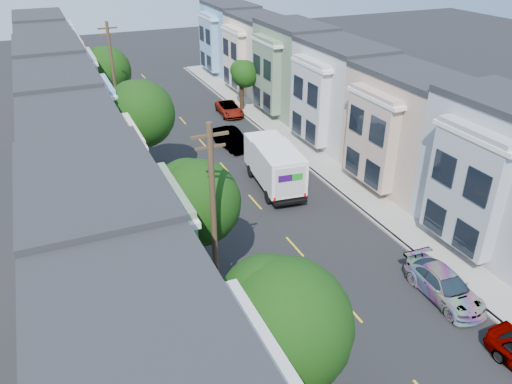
# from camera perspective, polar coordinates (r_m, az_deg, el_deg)

# --- Properties ---
(ground) EXTENTS (160.00, 160.00, 0.00)m
(ground) POSITION_cam_1_polar(r_m,az_deg,el_deg) (26.17, 10.66, -12.98)
(ground) COLOR black
(ground) RESTS_ON ground
(road_slab) EXTENTS (12.00, 70.00, 0.02)m
(road_slab) POSITION_cam_1_polar(r_m,az_deg,el_deg) (37.22, -1.96, 0.92)
(road_slab) COLOR black
(road_slab) RESTS_ON ground
(curb_left) EXTENTS (0.30, 70.00, 0.15)m
(curb_left) POSITION_cam_1_polar(r_m,az_deg,el_deg) (35.69, -11.02, -0.77)
(curb_left) COLOR gray
(curb_left) RESTS_ON ground
(curb_right) EXTENTS (0.30, 70.00, 0.15)m
(curb_right) POSITION_cam_1_polar(r_m,az_deg,el_deg) (39.57, 6.21, 2.60)
(curb_right) COLOR gray
(curb_right) RESTS_ON ground
(sidewalk_left) EXTENTS (2.60, 70.00, 0.15)m
(sidewalk_left) POSITION_cam_1_polar(r_m,az_deg,el_deg) (35.49, -13.05, -1.17)
(sidewalk_left) COLOR gray
(sidewalk_left) RESTS_ON ground
(sidewalk_right) EXTENTS (2.60, 70.00, 0.15)m
(sidewalk_right) POSITION_cam_1_polar(r_m,az_deg,el_deg) (40.18, 7.83, 2.91)
(sidewalk_right) COLOR gray
(sidewalk_right) RESTS_ON ground
(centerline) EXTENTS (0.12, 70.00, 0.01)m
(centerline) POSITION_cam_1_polar(r_m,az_deg,el_deg) (37.22, -1.96, 0.91)
(centerline) COLOR gold
(centerline) RESTS_ON ground
(townhouse_row_left) EXTENTS (5.00, 70.00, 8.50)m
(townhouse_row_left) POSITION_cam_1_polar(r_m,az_deg,el_deg) (35.23, -19.06, -2.45)
(townhouse_row_left) COLOR #C0A28E
(townhouse_row_left) RESTS_ON ground
(townhouse_row_right) EXTENTS (5.00, 70.00, 8.50)m
(townhouse_row_right) POSITION_cam_1_polar(r_m,az_deg,el_deg) (42.18, 12.27, 3.65)
(townhouse_row_right) COLOR #C0A28E
(townhouse_row_right) RESTS_ON ground
(tree_b) EXTENTS (4.70, 4.70, 7.62)m
(tree_b) POSITION_cam_1_polar(r_m,az_deg,el_deg) (17.16, 2.87, -15.11)
(tree_b) COLOR black
(tree_b) RESTS_ON ground
(tree_c) EXTENTS (4.33, 4.33, 7.23)m
(tree_c) POSITION_cam_1_polar(r_m,az_deg,el_deg) (24.50, -6.94, -1.32)
(tree_c) COLOR black
(tree_c) RESTS_ON ground
(tree_d) EXTENTS (4.70, 4.70, 7.90)m
(tree_d) POSITION_cam_1_polar(r_m,az_deg,el_deg) (35.69, -13.16, 8.61)
(tree_d) COLOR black
(tree_d) RESTS_ON ground
(tree_e) EXTENTS (4.70, 4.70, 7.11)m
(tree_e) POSITION_cam_1_polar(r_m,az_deg,el_deg) (51.09, -16.83, 13.05)
(tree_e) COLOR black
(tree_e) RESTS_ON ground
(tree_far_r) EXTENTS (2.76, 2.76, 5.16)m
(tree_far_r) POSITION_cam_1_polar(r_m,az_deg,el_deg) (51.93, -1.37, 13.26)
(tree_far_r) COLOR black
(tree_far_r) RESTS_ON ground
(utility_pole_near) EXTENTS (1.60, 0.26, 10.00)m
(utility_pole_near) POSITION_cam_1_polar(r_m,az_deg,el_deg) (22.18, -4.81, -4.29)
(utility_pole_near) COLOR #42301E
(utility_pole_near) RESTS_ON ground
(utility_pole_far) EXTENTS (1.60, 0.26, 10.00)m
(utility_pole_far) POSITION_cam_1_polar(r_m,az_deg,el_deg) (45.78, -15.87, 12.05)
(utility_pole_far) COLOR #42301E
(utility_pole_far) RESTS_ON ground
(fedex_truck) EXTENTS (2.63, 6.84, 3.28)m
(fedex_truck) POSITION_cam_1_polar(r_m,az_deg,el_deg) (36.07, 2.09, 3.22)
(fedex_truck) COLOR white
(fedex_truck) RESTS_ON ground
(lead_sedan) EXTENTS (2.17, 4.74, 1.53)m
(lead_sedan) POSITION_cam_1_polar(r_m,az_deg,el_deg) (43.44, -2.91, 6.11)
(lead_sedan) COLOR black
(lead_sedan) RESTS_ON ground
(parked_left_c) EXTENTS (2.28, 4.72, 1.29)m
(parked_left_c) POSITION_cam_1_polar(r_m,az_deg,el_deg) (24.02, 0.33, -14.79)
(parked_left_c) COLOR #8D949A
(parked_left_c) RESTS_ON ground
(parked_left_d) EXTENTS (1.88, 4.25, 1.34)m
(parked_left_d) POSITION_cam_1_polar(r_m,az_deg,el_deg) (32.23, -7.44, -2.60)
(parked_left_d) COLOR #622C17
(parked_left_d) RESTS_ON ground
(parked_right_b) EXTENTS (2.20, 4.84, 1.43)m
(parked_right_b) POSITION_cam_1_polar(r_m,az_deg,el_deg) (27.73, 20.71, -10.00)
(parked_right_b) COLOR silver
(parked_right_b) RESTS_ON ground
(parked_right_c) EXTENTS (2.17, 4.56, 1.33)m
(parked_right_c) POSITION_cam_1_polar(r_m,az_deg,el_deg) (40.00, 3.77, 3.93)
(parked_right_c) COLOR black
(parked_right_c) RESTS_ON ground
(parked_right_d) EXTENTS (2.44, 4.66, 1.25)m
(parked_right_d) POSITION_cam_1_polar(r_m,az_deg,el_deg) (51.40, -3.06, 9.48)
(parked_right_d) COLOR black
(parked_right_d) RESTS_ON ground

